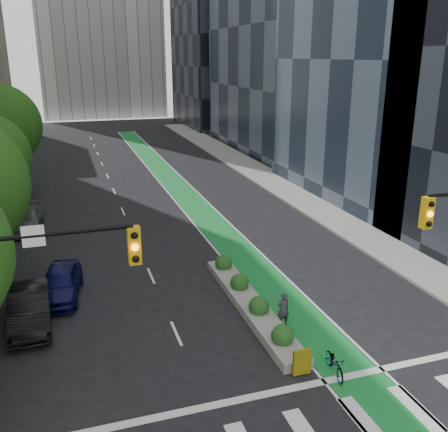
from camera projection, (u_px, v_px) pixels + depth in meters
ground at (293, 414)px, 16.15m from camera, size 160.00×160.00×0.00m
sidewalk_right at (292, 192)px, 42.22m from camera, size 3.60×90.00×0.15m
bike_lane_paint at (177, 186)px, 44.18m from camera, size 2.20×70.00×0.01m
building_dark_end at (226, 36)px, 79.27m from camera, size 14.00×18.00×28.00m
tree_far at (0, 125)px, 40.14m from camera, size 6.60×6.60×9.00m
median_planter at (250, 301)px, 22.76m from camera, size 1.20×10.26×1.10m
bicycle at (335, 363)px, 18.08m from camera, size 0.84×1.74×0.88m
cyclist at (283, 309)px, 21.22m from camera, size 0.57×0.39×1.55m
parked_car_left_near at (61, 283)px, 23.75m from camera, size 2.37×4.61×1.50m
parked_car_left_mid at (30, 308)px, 21.31m from camera, size 1.82×4.79×1.56m
parked_car_left_far at (26, 219)px, 33.09m from camera, size 2.26×4.96×1.41m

